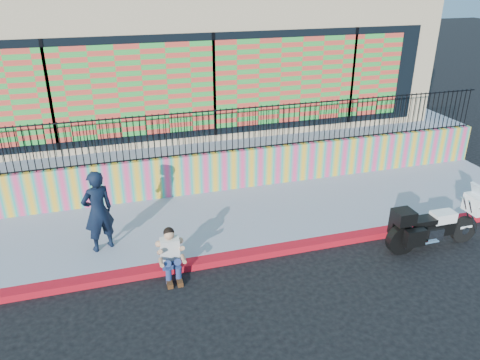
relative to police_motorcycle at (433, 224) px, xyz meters
name	(u,v)px	position (x,y,z in m)	size (l,w,h in m)	color
ground	(262,255)	(-3.75, 0.76, -0.59)	(90.00, 90.00, 0.00)	black
red_curb	(262,253)	(-3.75, 0.76, -0.52)	(16.00, 0.30, 0.15)	red
sidewalk	(240,218)	(-3.75, 2.41, -0.52)	(16.00, 3.00, 0.15)	#8A8FA6
mural_wall	(224,171)	(-3.75, 4.01, 0.11)	(16.00, 0.20, 1.10)	#F7417C
metal_fence	(223,131)	(-3.75, 4.01, 1.26)	(15.80, 0.04, 1.20)	black
elevated_platform	(188,121)	(-3.75, 9.11, 0.03)	(16.00, 10.00, 1.25)	#8A8FA6
storefront_building	(186,49)	(-3.75, 8.89, 2.66)	(14.00, 8.06, 4.00)	tan
police_motorcycle	(433,224)	(0.00, 0.00, 0.00)	(2.26, 0.75, 1.41)	black
police_officer	(98,211)	(-7.07, 1.82, 0.48)	(0.67, 0.44, 1.83)	black
seated_man	(171,259)	(-5.75, 0.52, -0.14)	(0.54, 0.71, 1.06)	navy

